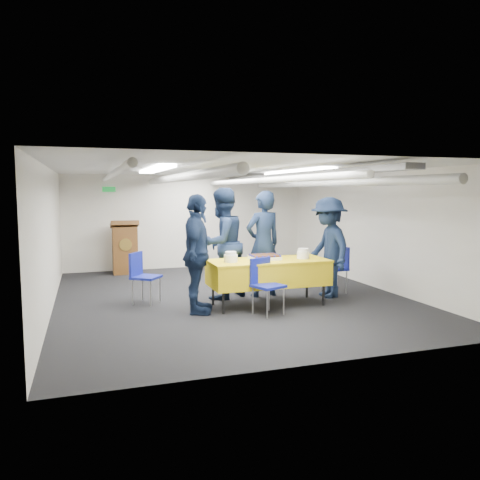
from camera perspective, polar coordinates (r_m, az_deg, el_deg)
name	(u,v)px	position (r m, az deg, el deg)	size (l,w,h in m)	color
ground	(229,296)	(8.57, -1.30, -6.90)	(7.00, 7.00, 0.00)	black
room_shell	(228,196)	(8.77, -1.52, 5.34)	(6.00, 7.00, 2.30)	silver
serving_table	(268,272)	(7.84, 3.46, -3.95)	(1.99, 0.86, 0.77)	black
sheet_cake	(265,257)	(7.83, 3.03, -2.09)	(0.49, 0.38, 0.09)	white
plate_stack_left	(231,257)	(7.53, -1.13, -2.12)	(0.22, 0.22, 0.17)	white
plate_stack_right	(303,254)	(8.00, 7.70, -1.68)	(0.21, 0.21, 0.18)	white
podium	(125,247)	(11.14, -13.85, -0.87)	(0.62, 0.53, 1.25)	brown
chair_near	(265,280)	(7.31, 3.02, -4.89)	(0.54, 0.54, 0.87)	gray
chair_right	(338,264)	(9.05, 11.86, -2.91)	(0.43, 0.43, 0.87)	gray
chair_left	(142,272)	(8.17, -11.90, -3.86)	(0.59, 0.59, 0.87)	gray
sailor_a	(263,244)	(8.48, 2.85, -0.47)	(0.70, 0.46, 1.92)	black
sailor_b	(222,243)	(8.30, -2.22, -0.42)	(0.96, 0.75, 1.97)	black
sailor_c	(197,254)	(7.30, -5.29, -1.73)	(1.09, 0.46, 1.87)	black
sailor_d	(328,247)	(8.57, 10.73, -0.88)	(1.16, 0.67, 1.80)	black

